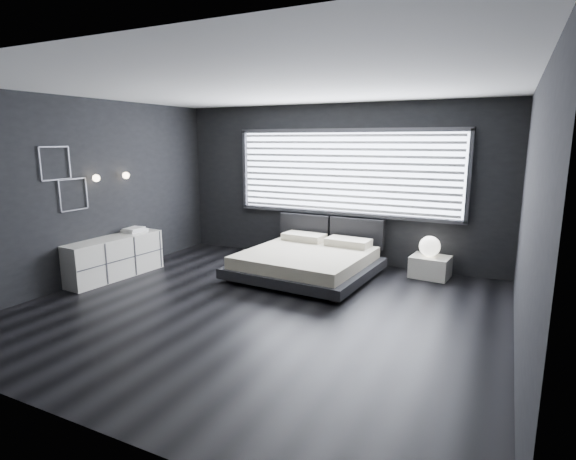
% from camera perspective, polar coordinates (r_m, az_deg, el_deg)
% --- Properties ---
extents(room, '(6.04, 6.00, 2.80)m').
position_cam_1_polar(room, '(5.64, -3.81, 3.46)').
color(room, black).
rests_on(room, ground).
extents(window, '(4.14, 0.09, 1.52)m').
position_cam_1_polar(window, '(7.99, 7.20, 7.23)').
color(window, white).
rests_on(window, ground).
extents(headboard, '(1.96, 0.16, 0.52)m').
position_cam_1_polar(headboard, '(8.15, 5.39, -0.03)').
color(headboard, black).
rests_on(headboard, ground).
extents(sconce_near, '(0.18, 0.11, 0.11)m').
position_cam_1_polar(sconce_near, '(7.51, -23.19, 6.08)').
color(sconce_near, silver).
rests_on(sconce_near, ground).
extents(sconce_far, '(0.18, 0.11, 0.11)m').
position_cam_1_polar(sconce_far, '(7.91, -19.90, 6.54)').
color(sconce_far, silver).
rests_on(sconce_far, ground).
extents(wall_art_upper, '(0.01, 0.48, 0.48)m').
position_cam_1_polar(wall_art_upper, '(7.19, -27.46, 7.52)').
color(wall_art_upper, '#47474C').
rests_on(wall_art_upper, ground).
extents(wall_art_lower, '(0.01, 0.48, 0.48)m').
position_cam_1_polar(wall_art_lower, '(7.38, -25.57, 4.08)').
color(wall_art_lower, '#47474C').
rests_on(wall_art_lower, ground).
extents(bed, '(2.20, 2.12, 0.54)m').
position_cam_1_polar(bed, '(7.27, 2.41, -3.98)').
color(bed, black).
rests_on(bed, ground).
extents(nightstand, '(0.63, 0.55, 0.34)m').
position_cam_1_polar(nightstand, '(7.60, 17.61, -4.46)').
color(nightstand, white).
rests_on(nightstand, ground).
extents(orb_lamp, '(0.33, 0.33, 0.33)m').
position_cam_1_polar(orb_lamp, '(7.51, 17.55, -1.98)').
color(orb_lamp, white).
rests_on(orb_lamp, nightstand).
extents(dresser, '(0.60, 1.67, 0.66)m').
position_cam_1_polar(dresser, '(7.72, -21.21, -3.26)').
color(dresser, white).
rests_on(dresser, ground).
extents(book_stack, '(0.28, 0.37, 0.07)m').
position_cam_1_polar(book_stack, '(7.97, -18.94, 0.02)').
color(book_stack, silver).
rests_on(book_stack, dresser).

